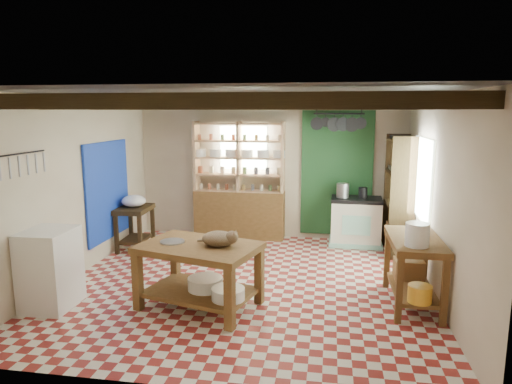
% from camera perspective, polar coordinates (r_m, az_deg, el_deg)
% --- Properties ---
extents(floor, '(5.00, 5.00, 0.02)m').
position_cam_1_polar(floor, '(6.55, -1.30, -11.40)').
color(floor, maroon).
rests_on(floor, ground).
extents(ceiling, '(5.00, 5.00, 0.02)m').
position_cam_1_polar(ceiling, '(6.09, -1.40, 12.08)').
color(ceiling, '#414146').
rests_on(ceiling, wall_back).
extents(wall_back, '(5.00, 0.04, 2.60)m').
position_cam_1_polar(wall_back, '(8.63, 1.72, 2.86)').
color(wall_back, beige).
rests_on(wall_back, floor).
extents(wall_front, '(5.00, 0.04, 2.60)m').
position_cam_1_polar(wall_front, '(3.82, -8.33, -6.62)').
color(wall_front, beige).
rests_on(wall_front, floor).
extents(wall_left, '(0.04, 5.00, 2.60)m').
position_cam_1_polar(wall_left, '(7.08, -21.65, 0.54)').
color(wall_left, beige).
rests_on(wall_left, floor).
extents(wall_right, '(0.04, 5.00, 2.60)m').
position_cam_1_polar(wall_right, '(6.23, 21.86, -0.70)').
color(wall_right, beige).
rests_on(wall_right, floor).
extents(ceiling_beams, '(5.00, 3.80, 0.15)m').
position_cam_1_polar(ceiling_beams, '(6.09, -1.40, 10.95)').
color(ceiling_beams, '#322311').
rests_on(ceiling_beams, ceiling).
extents(blue_wall_patch, '(0.04, 1.40, 1.60)m').
position_cam_1_polar(blue_wall_patch, '(7.87, -18.03, 0.19)').
color(blue_wall_patch, '#183AB9').
rests_on(blue_wall_patch, wall_left).
extents(green_wall_patch, '(1.30, 0.04, 2.30)m').
position_cam_1_polar(green_wall_patch, '(8.53, 10.05, 2.29)').
color(green_wall_patch, '#1C4622').
rests_on(green_wall_patch, wall_back).
extents(window_back, '(0.90, 0.02, 0.80)m').
position_cam_1_polar(window_back, '(8.65, -1.58, 5.55)').
color(window_back, white).
rests_on(window_back, wall_back).
extents(window_right, '(0.02, 1.30, 1.20)m').
position_cam_1_polar(window_right, '(7.18, 20.07, 1.57)').
color(window_right, white).
rests_on(window_right, wall_right).
extents(utensil_rail, '(0.06, 0.90, 0.28)m').
position_cam_1_polar(utensil_rail, '(6.00, -27.31, 3.14)').
color(utensil_rail, black).
rests_on(utensil_rail, wall_left).
extents(pot_rack, '(0.86, 0.12, 0.36)m').
position_cam_1_polar(pot_rack, '(8.04, 10.29, 8.47)').
color(pot_rack, black).
rests_on(pot_rack, ceiling).
extents(shelving_unit, '(1.70, 0.34, 2.20)m').
position_cam_1_polar(shelving_unit, '(8.56, -2.11, 1.45)').
color(shelving_unit, tan).
rests_on(shelving_unit, floor).
extents(tall_rack, '(0.40, 0.86, 2.00)m').
position_cam_1_polar(tall_rack, '(7.99, 17.45, -0.37)').
color(tall_rack, '#322311').
rests_on(tall_rack, floor).
extents(work_table, '(1.59, 1.27, 0.79)m').
position_cam_1_polar(work_table, '(5.73, -7.08, -10.34)').
color(work_table, brown).
rests_on(work_table, floor).
extents(stove, '(0.90, 0.62, 0.86)m').
position_cam_1_polar(stove, '(8.38, 12.37, -3.63)').
color(stove, '#EDEACE').
rests_on(stove, floor).
extents(prep_table, '(0.55, 0.77, 0.75)m').
position_cam_1_polar(prep_table, '(8.24, -14.87, -4.36)').
color(prep_table, '#322311').
rests_on(prep_table, floor).
extents(white_cabinet, '(0.55, 0.66, 0.97)m').
position_cam_1_polar(white_cabinet, '(6.19, -24.33, -8.74)').
color(white_cabinet, white).
rests_on(white_cabinet, floor).
extents(right_counter, '(0.61, 1.21, 0.86)m').
position_cam_1_polar(right_counter, '(6.04, 19.05, -9.38)').
color(right_counter, brown).
rests_on(right_counter, floor).
extents(cat, '(0.43, 0.34, 0.18)m').
position_cam_1_polar(cat, '(5.50, -4.69, -5.84)').
color(cat, '#866C4E').
rests_on(cat, work_table).
extents(steel_tray, '(0.37, 0.37, 0.02)m').
position_cam_1_polar(steel_tray, '(5.75, -10.42, -6.11)').
color(steel_tray, '#A1A1A9').
rests_on(steel_tray, work_table).
extents(basin_large, '(0.53, 0.53, 0.15)m').
position_cam_1_polar(basin_large, '(5.79, -6.36, -11.29)').
color(basin_large, white).
rests_on(basin_large, work_table).
extents(basin_small, '(0.48, 0.48, 0.14)m').
position_cam_1_polar(basin_small, '(5.48, -3.51, -12.57)').
color(basin_small, white).
rests_on(basin_small, work_table).
extents(kettle_left, '(0.23, 0.23, 0.25)m').
position_cam_1_polar(kettle_left, '(8.26, 10.79, 0.20)').
color(kettle_left, '#A1A1A9').
rests_on(kettle_left, stove).
extents(kettle_right, '(0.16, 0.16, 0.19)m').
position_cam_1_polar(kettle_right, '(8.28, 13.20, -0.09)').
color(kettle_right, black).
rests_on(kettle_right, stove).
extents(enamel_bowl, '(0.43, 0.43, 0.21)m').
position_cam_1_polar(enamel_bowl, '(8.14, -15.03, -1.09)').
color(enamel_bowl, white).
rests_on(enamel_bowl, prep_table).
extents(white_bucket, '(0.27, 0.27, 0.27)m').
position_cam_1_polar(white_bucket, '(5.54, 19.51, -5.05)').
color(white_bucket, white).
rests_on(white_bucket, right_counter).
extents(wicker_basket, '(0.37, 0.30, 0.26)m').
position_cam_1_polar(wicker_basket, '(6.35, 18.54, -9.12)').
color(wicker_basket, olive).
rests_on(wicker_basket, right_counter).
extents(yellow_tub, '(0.27, 0.27, 0.20)m').
position_cam_1_polar(yellow_tub, '(5.67, 19.79, -11.87)').
color(yellow_tub, yellow).
rests_on(yellow_tub, right_counter).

